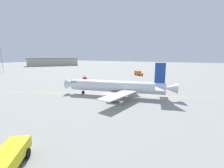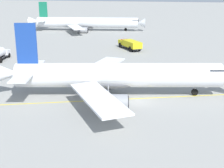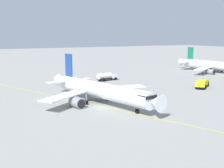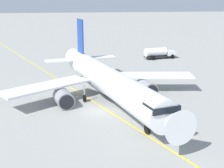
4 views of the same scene
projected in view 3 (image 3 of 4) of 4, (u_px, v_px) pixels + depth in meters
name	position (u px, v px, depth m)	size (l,w,h in m)	color
ground_plane	(101.00, 108.00, 68.92)	(600.00, 600.00, 0.00)	gray
airliner_main	(100.00, 91.00, 72.75)	(31.15, 38.18, 11.54)	white
airliner_secondary	(220.00, 67.00, 129.83)	(32.21, 44.98, 10.75)	silver
fuel_tanker_truck	(107.00, 76.00, 109.21)	(8.66, 4.18, 2.87)	#232326
fire_tender_truck	(202.00, 83.00, 94.47)	(9.32, 7.80, 2.50)	#232326
taxiway_centreline	(102.00, 107.00, 70.07)	(67.58, 181.94, 0.01)	yellow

